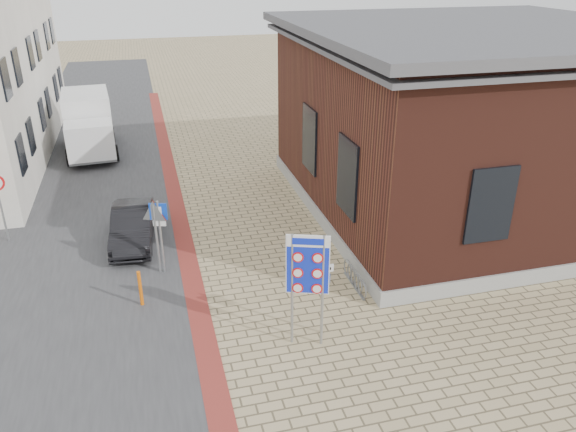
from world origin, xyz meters
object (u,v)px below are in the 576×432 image
box_truck (88,124)px  parking_sign (160,225)px  sedan (133,226)px  border_sign (308,267)px  bollard (140,289)px  essen_sign (323,287)px

box_truck → parking_sign: bearing=-82.2°
sedan → border_sign: (4.16, -6.84, 1.61)m
box_truck → bollard: bearing=-86.3°
essen_sign → parking_sign: (-3.78, 4.20, 0.25)m
essen_sign → box_truck: bearing=102.3°
parking_sign → bollard: bearing=-96.4°
essen_sign → border_sign: bearing=-157.0°
sedan → border_sign: border_sign is taller
sedan → essen_sign: size_ratio=1.75×
sedan → box_truck: (-1.87, 10.51, 0.85)m
sedan → border_sign: size_ratio=1.21×
border_sign → parking_sign: bearing=145.8°
sedan → box_truck: box_truck is taller
bollard → box_truck: bearing=97.9°
border_sign → parking_sign: 5.61m
parking_sign → bollard: (-0.72, -1.70, -1.09)m
border_sign → parking_sign: size_ratio=1.28×
sedan → box_truck: bearing=104.3°
essen_sign → parking_sign: 5.65m
box_truck → essen_sign: (6.53, -17.05, -0.07)m
parking_sign → essen_sign: bearing=-31.4°
parking_sign → bollard: parking_sign is taller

